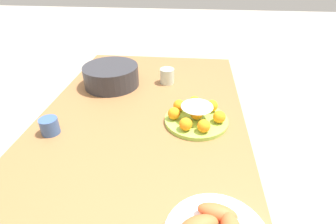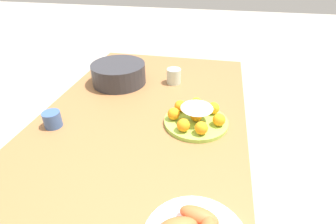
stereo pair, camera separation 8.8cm
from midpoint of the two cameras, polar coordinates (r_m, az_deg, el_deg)
ground_plane at (r=1.59m, az=-2.66°, el=-23.10°), size 12.00×12.00×0.00m
dining_table at (r=1.14m, az=-3.44°, el=-5.03°), size 1.44×0.85×0.71m
cake_plate at (r=1.04m, az=8.49°, el=-1.13°), size 0.25×0.25×0.08m
serving_bowl at (r=1.36m, az=-8.85°, el=8.37°), size 0.27×0.27×0.10m
sauce_bowl at (r=1.66m, az=-9.34°, el=11.22°), size 0.09×0.09×0.02m
cup_near at (r=1.35m, az=3.16°, el=7.78°), size 0.07×0.07×0.08m
cup_far at (r=1.09m, az=-21.80°, el=-1.56°), size 0.07×0.07×0.06m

